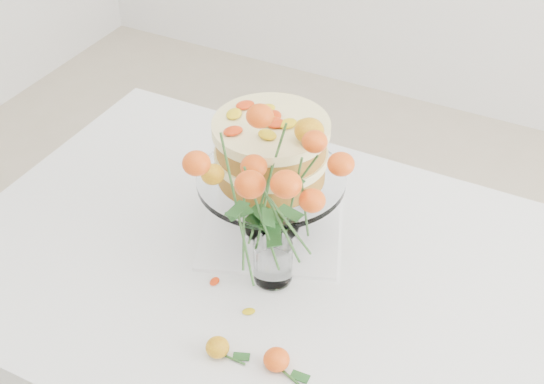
{
  "coord_description": "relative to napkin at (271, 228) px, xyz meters",
  "views": [
    {
      "loc": [
        0.48,
        -1.01,
        1.84
      ],
      "look_at": [
        -0.06,
        0.03,
        0.92
      ],
      "focal_mm": 50.0,
      "sensor_mm": 36.0,
      "label": 1
    }
  ],
  "objects": [
    {
      "name": "rose_vase",
      "position": [
        0.07,
        -0.14,
        0.22
      ],
      "size": [
        0.32,
        0.32,
        0.39
      ],
      "rotation": [
        0.0,
        0.0,
        -0.32
      ],
      "color": "white",
      "rests_on": "table"
    },
    {
      "name": "stray_petal_b",
      "position": [
        0.07,
        -0.24,
        -0.0
      ],
      "size": [
        0.03,
        0.02,
        0.0
      ],
      "primitive_type": "ellipsoid",
      "color": "yellow",
      "rests_on": "table"
    },
    {
      "name": "loose_rose_far",
      "position": [
        0.18,
        -0.33,
        0.02
      ],
      "size": [
        0.08,
        0.05,
        0.04
      ],
      "rotation": [
        0.0,
        0.0,
        -0.35
      ],
      "color": "#E5470B",
      "rests_on": "table"
    },
    {
      "name": "stray_petal_a",
      "position": [
        -0.03,
        -0.2,
        -0.0
      ],
      "size": [
        0.03,
        0.02,
        0.0
      ],
      "primitive_type": "ellipsoid",
      "color": "yellow",
      "rests_on": "table"
    },
    {
      "name": "table",
      "position": [
        0.09,
        -0.1,
        -0.09
      ],
      "size": [
        1.43,
        0.93,
        0.76
      ],
      "color": "tan",
      "rests_on": "ground"
    },
    {
      "name": "napkin",
      "position": [
        0.0,
        0.0,
        0.0
      ],
      "size": [
        0.38,
        0.38,
        0.01
      ],
      "primitive_type": "cube",
      "rotation": [
        0.0,
        0.0,
        0.38
      ],
      "color": "silver",
      "rests_on": "table"
    },
    {
      "name": "cake_stand",
      "position": [
        -0.0,
        0.0,
        0.19
      ],
      "size": [
        0.31,
        0.31,
        0.28
      ],
      "rotation": [
        0.0,
        0.0,
        0.38
      ],
      "color": "white",
      "rests_on": "napkin"
    },
    {
      "name": "loose_rose_near",
      "position": [
        0.07,
        -0.35,
        0.01
      ],
      "size": [
        0.08,
        0.04,
        0.04
      ],
      "rotation": [
        0.0,
        0.0,
        -0.01
      ],
      "color": "gold",
      "rests_on": "table"
    }
  ]
}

